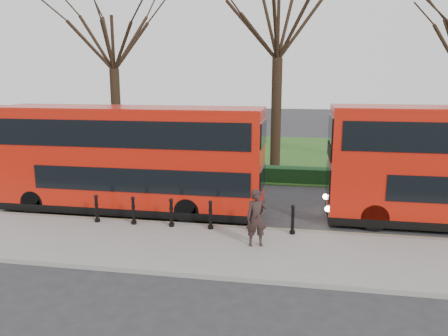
# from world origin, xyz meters

# --- Properties ---
(ground) EXTENTS (120.00, 120.00, 0.00)m
(ground) POSITION_xyz_m (0.00, 0.00, 0.00)
(ground) COLOR #28282B
(ground) RESTS_ON ground
(pavement) EXTENTS (60.00, 4.00, 0.15)m
(pavement) POSITION_xyz_m (0.00, -3.00, 0.07)
(pavement) COLOR gray
(pavement) RESTS_ON ground
(kerb) EXTENTS (60.00, 0.25, 0.16)m
(kerb) POSITION_xyz_m (0.00, -1.00, 0.07)
(kerb) COLOR slate
(kerb) RESTS_ON ground
(grass_verge) EXTENTS (60.00, 18.00, 0.06)m
(grass_verge) POSITION_xyz_m (0.00, 15.00, 0.03)
(grass_verge) COLOR #2B501A
(grass_verge) RESTS_ON ground
(hedge) EXTENTS (60.00, 0.90, 0.80)m
(hedge) POSITION_xyz_m (0.00, 6.80, 0.40)
(hedge) COLOR black
(hedge) RESTS_ON ground
(yellow_line_outer) EXTENTS (60.00, 0.10, 0.01)m
(yellow_line_outer) POSITION_xyz_m (0.00, -0.70, 0.01)
(yellow_line_outer) COLOR yellow
(yellow_line_outer) RESTS_ON ground
(yellow_line_inner) EXTENTS (60.00, 0.10, 0.01)m
(yellow_line_inner) POSITION_xyz_m (0.00, -0.50, 0.01)
(yellow_line_inner) COLOR yellow
(yellow_line_inner) RESTS_ON ground
(tree_left) EXTENTS (6.93, 6.93, 10.83)m
(tree_left) POSITION_xyz_m (-8.00, 10.00, 7.87)
(tree_left) COLOR black
(tree_left) RESTS_ON ground
(tree_mid) EXTENTS (7.60, 7.60, 11.88)m
(tree_mid) POSITION_xyz_m (2.00, 10.00, 8.63)
(tree_mid) COLOR black
(tree_mid) RESTS_ON ground
(bollard_row) EXTENTS (7.41, 0.15, 1.00)m
(bollard_row) POSITION_xyz_m (-0.31, -1.35, 0.65)
(bollard_row) COLOR black
(bollard_row) RESTS_ON pavement
(bus_lead) EXTENTS (10.84, 2.49, 4.31)m
(bus_lead) POSITION_xyz_m (-3.33, 0.62, 2.17)
(bus_lead) COLOR #B4170A
(bus_lead) RESTS_ON ground
(pedestrian) EXTENTS (0.77, 0.62, 1.85)m
(pedestrian) POSITION_xyz_m (2.20, -2.63, 1.08)
(pedestrian) COLOR black
(pedestrian) RESTS_ON pavement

